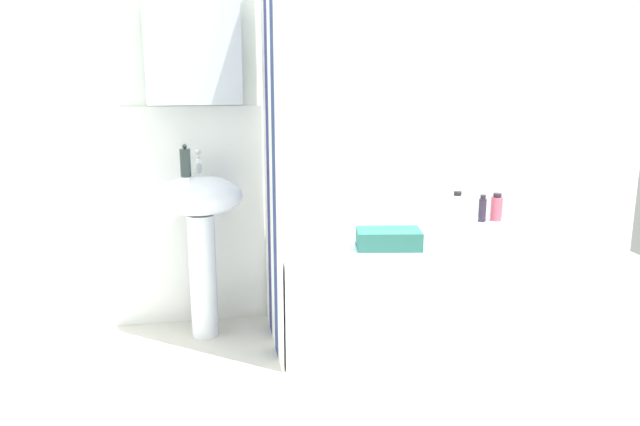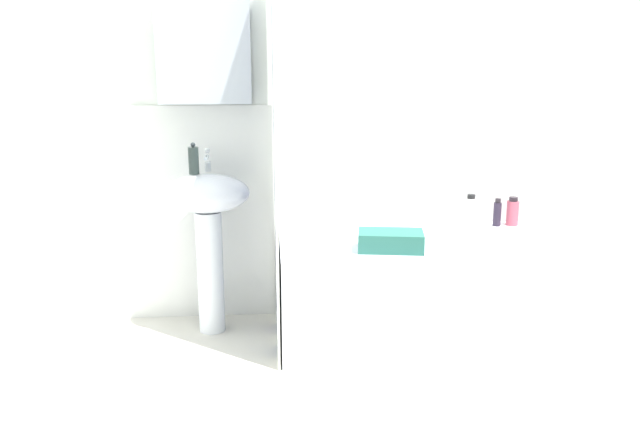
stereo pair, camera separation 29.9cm
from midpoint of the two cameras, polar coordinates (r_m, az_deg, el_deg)
wall_back_tiled at (r=3.52m, az=-0.26°, el=8.83°), size 3.60×0.18×2.40m
sink at (r=3.32m, az=-13.27°, el=-0.70°), size 0.44×0.34×0.86m
faucet at (r=3.35m, az=-13.47°, el=4.48°), size 0.03×0.12×0.12m
soap_dispenser at (r=3.28m, az=-14.64°, el=4.45°), size 0.05×0.05×0.16m
bathtub at (r=3.39m, az=5.50°, el=-6.54°), size 1.41×0.69×0.53m
shower_curtain at (r=3.10m, az=-7.17°, el=5.52°), size 0.01×0.69×2.00m
conditioner_bottle at (r=3.74m, az=13.48°, el=0.43°), size 0.07×0.07×0.16m
body_wash_bottle at (r=3.69m, az=12.23°, el=0.31°), size 0.04×0.04×0.16m
shampoo_bottle at (r=3.66m, az=10.00°, el=0.45°), size 0.06×0.06×0.18m
towel_folded at (r=3.10m, az=3.49°, el=-2.38°), size 0.34×0.23×0.09m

